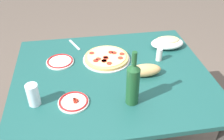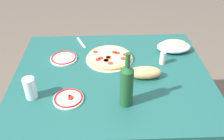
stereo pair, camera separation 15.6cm
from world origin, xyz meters
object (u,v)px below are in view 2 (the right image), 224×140
at_px(baked_pasta_dish, 174,46).
at_px(wine_bottle, 127,85).
at_px(side_plate_far, 64,58).
at_px(dining_table, 112,87).
at_px(side_plate_near, 69,98).
at_px(water_glass, 30,88).
at_px(pepperoni_pizza, 110,57).
at_px(spice_shaker, 163,58).
at_px(bread_loaf, 145,73).

bearing_deg(baked_pasta_dish, wine_bottle, 53.97).
bearing_deg(side_plate_far, baked_pasta_dish, -174.38).
bearing_deg(dining_table, side_plate_near, 42.60).
bearing_deg(water_glass, baked_pasta_dish, -153.11).
bearing_deg(side_plate_far, pepperoni_pizza, 177.32).
bearing_deg(spice_shaker, side_plate_far, -6.74).
xyz_separation_m(dining_table, water_glass, (0.46, 0.20, 0.17)).
height_order(baked_pasta_dish, wine_bottle, wine_bottle).
relative_size(dining_table, baked_pasta_dish, 5.13).
bearing_deg(side_plate_far, spice_shaker, 173.26).
bearing_deg(side_plate_far, dining_table, 150.50).
bearing_deg(water_glass, pepperoni_pizza, -140.38).
xyz_separation_m(wine_bottle, spice_shaker, (-0.27, -0.38, -0.09)).
distance_m(water_glass, side_plate_far, 0.41).
distance_m(pepperoni_pizza, water_glass, 0.58).
distance_m(baked_pasta_dish, side_plate_near, 0.85).
distance_m(water_glass, side_plate_near, 0.22).
bearing_deg(side_plate_near, bread_loaf, -157.93).
bearing_deg(dining_table, pepperoni_pizza, -86.55).
height_order(dining_table, baked_pasta_dish, baked_pasta_dish).
distance_m(baked_pasta_dish, water_glass, 1.02).
xyz_separation_m(water_glass, spice_shaker, (-0.79, -0.31, -0.02)).
height_order(side_plate_near, side_plate_far, side_plate_near).
relative_size(baked_pasta_dish, bread_loaf, 1.17).
distance_m(pepperoni_pizza, side_plate_far, 0.31).
relative_size(baked_pasta_dish, spice_shaker, 2.76).
distance_m(water_glass, spice_shaker, 0.85).
distance_m(pepperoni_pizza, spice_shaker, 0.36).
relative_size(pepperoni_pizza, side_plate_near, 1.91).
xyz_separation_m(pepperoni_pizza, side_plate_near, (0.24, 0.40, -0.01)).
distance_m(dining_table, spice_shaker, 0.38).
relative_size(dining_table, bread_loaf, 6.00).
distance_m(dining_table, baked_pasta_dish, 0.54).
bearing_deg(bread_loaf, pepperoni_pizza, -46.15).
relative_size(side_plate_far, bread_loaf, 0.90).
bearing_deg(water_glass, side_plate_near, 172.05).
bearing_deg(pepperoni_pizza, side_plate_near, 58.99).
bearing_deg(side_plate_far, water_glass, 71.02).
height_order(wine_bottle, bread_loaf, wine_bottle).
distance_m(side_plate_near, bread_loaf, 0.48).
bearing_deg(pepperoni_pizza, baked_pasta_dish, -168.84).
xyz_separation_m(wine_bottle, side_plate_near, (0.31, -0.04, -0.12)).
bearing_deg(water_glass, spice_shaker, -159.00).
bearing_deg(pepperoni_pizza, wine_bottle, 99.74).
bearing_deg(bread_loaf, baked_pasta_dish, -129.46).
bearing_deg(side_plate_near, spice_shaker, -150.42).
height_order(baked_pasta_dish, bread_loaf, same).
distance_m(pepperoni_pizza, bread_loaf, 0.30).
height_order(dining_table, pepperoni_pizza, pepperoni_pizza).
height_order(pepperoni_pizza, wine_bottle, wine_bottle).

